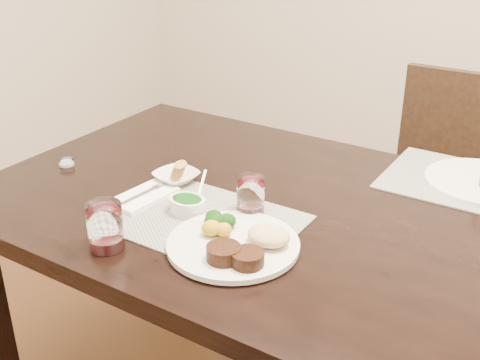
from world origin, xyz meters
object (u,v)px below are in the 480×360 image
Objects in this scene: chair_far at (442,180)px; dinner_plate at (238,243)px; steak_knife at (238,258)px; wine_glass_near at (251,197)px; cracker_bowl at (176,176)px.

chair_far is 2.95× the size of dinner_plate.
wine_glass_near reaches higher than steak_knife.
dinner_plate is at bearing 121.22° from steak_knife.
dinner_plate is 3.14× the size of wine_glass_near.
chair_far is 1.12m from cracker_bowl.
chair_far is at bearing 76.79° from wine_glass_near.
wine_glass_near is at bearing 95.32° from dinner_plate.
wine_glass_near reaches higher than dinner_plate.
steak_knife is at bearing -34.08° from cracker_bowl.
wine_glass_near is at bearing -9.13° from cracker_bowl.
chair_far reaches higher than cracker_bowl.
chair_far is 1.08m from wine_glass_near.
dinner_plate is 0.18m from wine_glass_near.
wine_glass_near is at bearing -103.21° from chair_far.
steak_knife is at bearing -96.87° from chair_far.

